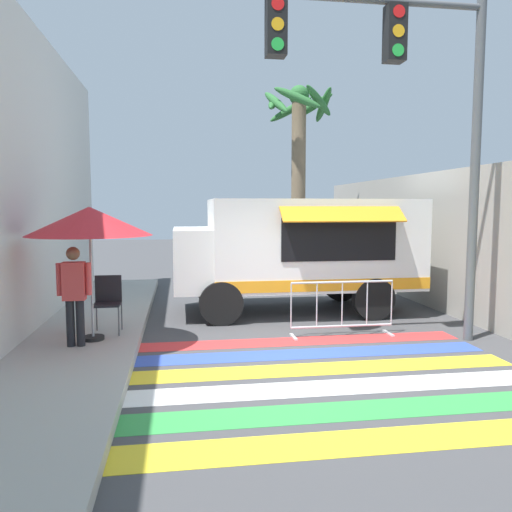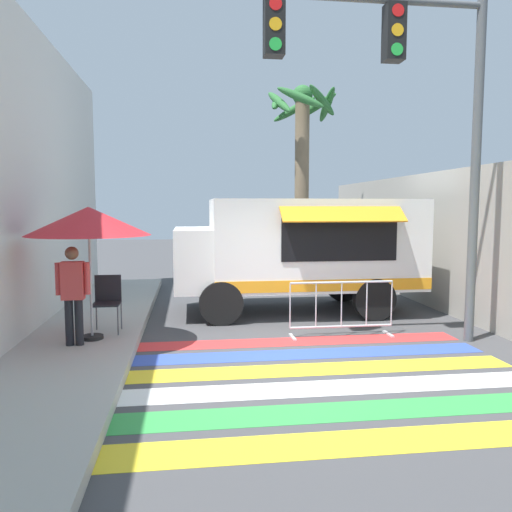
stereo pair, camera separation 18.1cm
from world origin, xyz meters
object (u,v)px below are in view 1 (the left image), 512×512
patio_umbrella (90,222)px  vendor_person (74,291)px  palm_tree (298,153)px  barricade_front (342,309)px  food_truck (293,247)px  traffic_signal_pole (398,83)px  folding_chair (108,298)px

patio_umbrella → vendor_person: size_ratio=1.40×
palm_tree → vendor_person: bearing=-127.2°
vendor_person → barricade_front: 4.64m
food_truck → traffic_signal_pole: (1.09, -2.88, 2.93)m
traffic_signal_pole → vendor_person: traffic_signal_pole is taller
patio_umbrella → vendor_person: patio_umbrella is taller
patio_umbrella → traffic_signal_pole: bearing=-4.6°
traffic_signal_pole → patio_umbrella: (-5.05, 0.40, -2.28)m
palm_tree → barricade_front: bearing=-96.0°
traffic_signal_pole → folding_chair: bearing=169.3°
food_truck → vendor_person: food_truck is taller
food_truck → palm_tree: size_ratio=0.89×
folding_chair → palm_tree: 8.40m
traffic_signal_pole → palm_tree: 6.98m
patio_umbrella → folding_chair: 1.46m
traffic_signal_pole → barricade_front: 4.01m
folding_chair → vendor_person: (-0.38, -0.87, 0.29)m
vendor_person → palm_tree: palm_tree is taller
vendor_person → palm_tree: size_ratio=0.26×
food_truck → palm_tree: palm_tree is taller
vendor_person → folding_chair: bearing=80.0°
traffic_signal_pole → patio_umbrella: size_ratio=2.82×
food_truck → vendor_person: size_ratio=3.38×
traffic_signal_pole → folding_chair: size_ratio=6.27×
food_truck → patio_umbrella: (-3.96, -2.47, 0.65)m
vendor_person → palm_tree: 9.16m
vendor_person → palm_tree: bearing=66.5°
patio_umbrella → folding_chair: patio_umbrella is taller
traffic_signal_pole → patio_umbrella: traffic_signal_pole is taller
traffic_signal_pole → folding_chair: (-4.87, 0.92, -3.64)m
vendor_person → palm_tree: (5.24, 6.91, 2.95)m
barricade_front → palm_tree: size_ratio=0.32×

